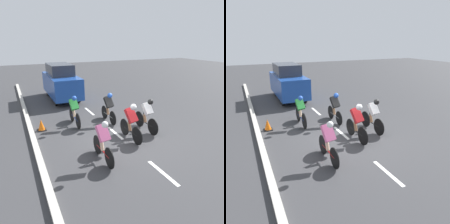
# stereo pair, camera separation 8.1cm
# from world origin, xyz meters

# --- Properties ---
(ground_plane) EXTENTS (60.00, 60.00, 0.00)m
(ground_plane) POSITION_xyz_m (0.00, 0.00, 0.00)
(ground_plane) COLOR #38383A
(lane_stripe_near) EXTENTS (0.12, 1.40, 0.01)m
(lane_stripe_near) POSITION_xyz_m (0.00, 2.66, 0.00)
(lane_stripe_near) COLOR white
(lane_stripe_near) RESTS_ON ground
(lane_stripe_mid) EXTENTS (0.12, 1.40, 0.01)m
(lane_stripe_mid) POSITION_xyz_m (0.00, -0.54, 0.00)
(lane_stripe_mid) COLOR white
(lane_stripe_mid) RESTS_ON ground
(lane_stripe_far) EXTENTS (0.12, 1.40, 0.01)m
(lane_stripe_far) POSITION_xyz_m (0.00, -3.74, 0.00)
(lane_stripe_far) COLOR white
(lane_stripe_far) RESTS_ON ground
(curb) EXTENTS (0.20, 24.94, 0.14)m
(curb) POSITION_xyz_m (3.20, -0.54, 0.07)
(curb) COLOR #B7B2A8
(curb) RESTS_ON ground
(cyclist_black) EXTENTS (0.39, 1.62, 1.48)m
(cyclist_black) POSITION_xyz_m (-0.27, -1.79, 0.78)
(cyclist_black) COLOR black
(cyclist_black) RESTS_ON ground
(cyclist_pink) EXTENTS (0.38, 1.66, 1.47)m
(cyclist_pink) POSITION_xyz_m (1.34, 1.33, 0.76)
(cyclist_pink) COLOR black
(cyclist_pink) RESTS_ON ground
(cyclist_red) EXTENTS (0.41, 1.67, 1.55)m
(cyclist_red) POSITION_xyz_m (-0.23, 0.36, 0.82)
(cyclist_red) COLOR black
(cyclist_red) RESTS_ON ground
(cyclist_white) EXTENTS (0.37, 1.74, 1.48)m
(cyclist_white) POSITION_xyz_m (-1.28, -0.15, 0.77)
(cyclist_white) COLOR black
(cyclist_white) RESTS_ON ground
(cyclist_green) EXTENTS (0.38, 1.74, 1.46)m
(cyclist_green) POSITION_xyz_m (1.29, -2.07, 0.75)
(cyclist_green) COLOR black
(cyclist_green) RESTS_ON ground
(support_car) EXTENTS (1.70, 4.33, 2.26)m
(support_car) POSITION_xyz_m (0.72, -7.05, 1.12)
(support_car) COLOR black
(support_car) RESTS_ON ground
(traffic_cone) EXTENTS (0.36, 0.36, 0.49)m
(traffic_cone) POSITION_xyz_m (2.75, -2.16, 0.24)
(traffic_cone) COLOR black
(traffic_cone) RESTS_ON ground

